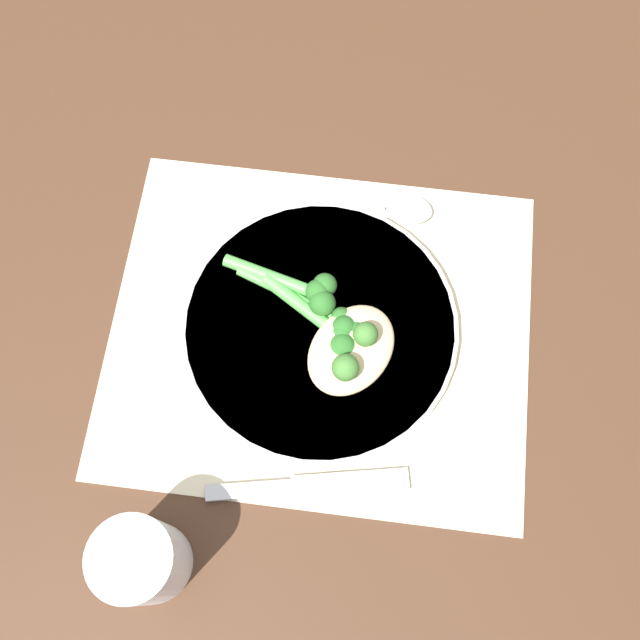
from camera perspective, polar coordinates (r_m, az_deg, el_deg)
ground_plane at (r=0.73m, az=-0.00°, el=-0.88°), size 3.00×3.00×0.00m
placemat at (r=0.73m, az=-0.00°, el=-0.83°), size 0.41×0.34×0.00m
plate at (r=0.72m, az=-0.00°, el=-0.56°), size 0.27×0.27×0.01m
chicken_fillet at (r=0.69m, az=2.39°, el=-2.27°), size 0.11×0.12×0.02m
pesto_dollop_primary at (r=0.67m, az=1.96°, el=-3.64°), size 0.03×0.03×0.03m
pesto_dollop_secondary at (r=0.68m, az=3.48°, el=-1.09°), size 0.02×0.02×0.02m
broccoli_stalk_right at (r=0.70m, az=1.30°, el=-0.97°), size 0.11×0.08×0.03m
broccoli_stalk_rear at (r=0.71m, az=0.66°, el=0.23°), size 0.12×0.07×0.03m
broccoli_stalk_left at (r=0.72m, az=-0.80°, el=2.31°), size 0.12×0.06×0.03m
knife at (r=0.69m, az=-1.18°, el=-12.56°), size 0.18×0.05×0.01m
spoon at (r=0.78m, az=5.52°, el=8.75°), size 0.16×0.05×0.01m
water_glass at (r=0.66m, az=-13.41°, el=-17.43°), size 0.07×0.07×0.10m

